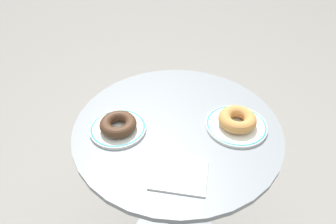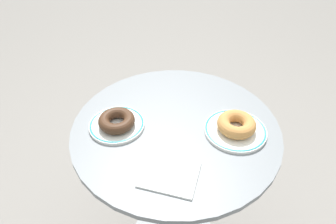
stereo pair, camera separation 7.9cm
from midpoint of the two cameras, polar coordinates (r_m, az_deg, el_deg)
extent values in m
cylinder|color=slate|center=(0.96, 3.84, -3.12)|extent=(0.66, 0.66, 0.02)
cylinder|color=slate|center=(1.24, 3.09, -15.37)|extent=(0.06, 0.06, 0.70)
cylinder|color=white|center=(0.96, -7.37, -2.50)|extent=(0.18, 0.18, 0.01)
torus|color=teal|center=(0.96, -7.38, -2.36)|extent=(0.17, 0.17, 0.01)
cylinder|color=white|center=(0.96, 14.97, -3.49)|extent=(0.19, 0.19, 0.01)
torus|color=teal|center=(0.96, 15.01, -3.35)|extent=(0.19, 0.19, 0.01)
torus|color=#422819|center=(0.94, -7.36, -1.72)|extent=(0.12, 0.12, 0.03)
torus|color=#BC7F42|center=(0.95, 15.24, -2.34)|extent=(0.17, 0.17, 0.04)
cube|color=white|center=(0.82, 3.01, -11.86)|extent=(0.17, 0.15, 0.01)
camera|label=1|loc=(0.04, -87.63, 2.00)|focal=32.07mm
camera|label=2|loc=(0.04, 92.37, -2.00)|focal=32.07mm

